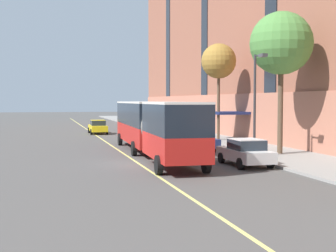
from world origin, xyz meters
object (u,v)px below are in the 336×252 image
(parked_car_navy_2, at_px, (200,140))
(street_tree_far_uptown, at_px, (219,62))
(parked_car_white_1, at_px, (245,152))
(street_tree_mid_block, at_px, (281,44))
(taxi_cab, at_px, (98,127))
(parked_car_green_4, at_px, (164,131))
(city_bus, at_px, (152,124))
(street_lamp, at_px, (256,94))

(parked_car_navy_2, height_order, street_tree_far_uptown, street_tree_far_uptown)
(parked_car_navy_2, bearing_deg, parked_car_white_1, -91.51)
(parked_car_white_1, relative_size, street_tree_far_uptown, 0.50)
(parked_car_navy_2, distance_m, street_tree_mid_block, 9.25)
(taxi_cab, relative_size, street_tree_far_uptown, 0.53)
(parked_car_green_4, relative_size, street_tree_far_uptown, 0.53)
(street_tree_mid_block, bearing_deg, parked_car_green_4, 106.17)
(city_bus, bearing_deg, street_tree_far_uptown, 47.81)
(city_bus, distance_m, street_tree_far_uptown, 13.48)
(street_tree_far_uptown, height_order, street_lamp, street_tree_far_uptown)
(city_bus, height_order, parked_car_white_1, city_bus)
(parked_car_navy_2, bearing_deg, street_tree_mid_block, -49.51)
(parked_car_white_1, bearing_deg, taxi_cab, 100.55)
(parked_car_navy_2, height_order, taxi_cab, same)
(parked_car_white_1, distance_m, street_tree_mid_block, 8.95)
(city_bus, relative_size, parked_car_white_1, 4.43)
(parked_car_navy_2, height_order, street_tree_mid_block, street_tree_mid_block)
(taxi_cab, height_order, street_tree_far_uptown, street_tree_far_uptown)
(street_lamp, bearing_deg, parked_car_navy_2, 105.37)
(city_bus, xyz_separation_m, parked_car_white_1, (4.04, -6.31, -1.34))
(parked_car_white_1, distance_m, street_tree_far_uptown, 17.38)
(parked_car_green_4, xyz_separation_m, street_tree_far_uptown, (4.32, -3.33, 6.51))
(city_bus, bearing_deg, street_tree_mid_block, -15.77)
(parked_car_navy_2, height_order, street_lamp, street_lamp)
(taxi_cab, bearing_deg, street_tree_far_uptown, -53.15)
(street_tree_far_uptown, bearing_deg, city_bus, -132.19)
(taxi_cab, relative_size, street_lamp, 0.71)
(city_bus, relative_size, street_tree_mid_block, 2.03)
(taxi_cab, distance_m, street_tree_far_uptown, 17.27)
(city_bus, xyz_separation_m, taxi_cab, (-1.24, 22.02, -1.34))
(parked_car_green_4, distance_m, street_lamp, 16.70)
(parked_car_navy_2, distance_m, parked_car_green_4, 10.12)
(city_bus, distance_m, parked_car_green_4, 13.25)
(street_tree_mid_block, bearing_deg, city_bus, 164.23)
(street_tree_far_uptown, distance_m, street_lamp, 13.50)
(parked_car_green_4, height_order, street_lamp, street_lamp)
(parked_car_navy_2, relative_size, parked_car_green_4, 1.00)
(parked_car_green_4, bearing_deg, parked_car_navy_2, -88.68)
(city_bus, bearing_deg, taxi_cab, 93.21)
(parked_car_navy_2, relative_size, street_lamp, 0.72)
(street_lamp, bearing_deg, city_bus, 148.21)
(city_bus, xyz_separation_m, parked_car_green_4, (4.04, 12.55, -1.34))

